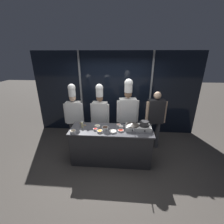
{
  "coord_description": "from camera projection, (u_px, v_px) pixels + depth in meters",
  "views": [
    {
      "loc": [
        0.27,
        -3.21,
        2.6
      ],
      "look_at": [
        0.0,
        0.25,
        1.25
      ],
      "focal_mm": 24.0,
      "sensor_mm": 36.0,
      "label": 1
    }
  ],
  "objects": [
    {
      "name": "frying_pan",
      "position": [
        133.0,
        124.0,
        3.55
      ],
      "size": [
        0.32,
        0.55,
        0.05
      ],
      "color": "#38332D",
      "rests_on": "portable_stove"
    },
    {
      "name": "prep_bowl_shrimp",
      "position": [
        119.0,
        125.0,
        3.78
      ],
      "size": [
        0.12,
        0.12,
        0.04
      ],
      "color": "white",
      "rests_on": "demo_counter"
    },
    {
      "name": "prep_bowl_rice",
      "position": [
        121.0,
        127.0,
        3.67
      ],
      "size": [
        0.11,
        0.11,
        0.05
      ],
      "color": "white",
      "rests_on": "demo_counter"
    },
    {
      "name": "serving_spoon_solid",
      "position": [
        84.0,
        125.0,
        3.82
      ],
      "size": [
        0.21,
        0.14,
        0.02
      ],
      "color": "olive",
      "rests_on": "demo_counter"
    },
    {
      "name": "prep_bowl_soy_glaze",
      "position": [
        105.0,
        128.0,
        3.61
      ],
      "size": [
        0.16,
        0.16,
        0.06
      ],
      "color": "white",
      "rests_on": "demo_counter"
    },
    {
      "name": "chef_line",
      "position": [
        128.0,
        110.0,
        4.09
      ],
      "size": [
        0.6,
        0.29,
        2.01
      ],
      "rotation": [
        0.0,
        0.0,
        3.27
      ],
      "color": "#2D3856",
      "rests_on": "ground_plane"
    },
    {
      "name": "prep_bowl_chili_flakes",
      "position": [
        121.0,
        130.0,
        3.52
      ],
      "size": [
        0.15,
        0.15,
        0.03
      ],
      "color": "white",
      "rests_on": "demo_counter"
    },
    {
      "name": "prep_bowl_noodles",
      "position": [
        97.0,
        126.0,
        3.71
      ],
      "size": [
        0.14,
        0.14,
        0.05
      ],
      "color": "white",
      "rests_on": "demo_counter"
    },
    {
      "name": "chef_sous",
      "position": [
        100.0,
        112.0,
        4.19
      ],
      "size": [
        0.53,
        0.23,
        1.86
      ],
      "rotation": [
        0.0,
        0.0,
        3.08
      ],
      "color": "#2D3856",
      "rests_on": "ground_plane"
    },
    {
      "name": "ground_plane",
      "position": [
        111.0,
        159.0,
        3.94
      ],
      "size": [
        24.0,
        24.0,
        0.0
      ],
      "primitive_type": "plane",
      "color": "#47423D"
    },
    {
      "name": "prep_bowl_carrots",
      "position": [
        100.0,
        131.0,
        3.47
      ],
      "size": [
        0.13,
        0.13,
        0.05
      ],
      "color": "white",
      "rests_on": "demo_counter"
    },
    {
      "name": "window_wall_back",
      "position": [
        115.0,
        94.0,
        4.98
      ],
      "size": [
        5.37,
        0.09,
        2.7
      ],
      "color": "black",
      "rests_on": "ground_plane"
    },
    {
      "name": "demo_counter",
      "position": [
        111.0,
        145.0,
        3.78
      ],
      "size": [
        1.99,
        0.67,
        0.9
      ],
      "color": "#2D2D30",
      "rests_on": "ground_plane"
    },
    {
      "name": "chef_head",
      "position": [
        74.0,
        112.0,
        4.2
      ],
      "size": [
        0.53,
        0.26,
        1.86
      ],
      "rotation": [
        0.0,
        0.0,
        3.27
      ],
      "color": "#4C4C51",
      "rests_on": "ground_plane"
    },
    {
      "name": "stock_pot",
      "position": [
        144.0,
        123.0,
        3.53
      ],
      "size": [
        0.22,
        0.2,
        0.11
      ],
      "color": "#333335",
      "rests_on": "portable_stove"
    },
    {
      "name": "prep_bowl_onion",
      "position": [
        113.0,
        131.0,
        3.47
      ],
      "size": [
        0.17,
        0.17,
        0.04
      ],
      "color": "white",
      "rests_on": "demo_counter"
    },
    {
      "name": "squeeze_bottle_oil",
      "position": [
        82.0,
        124.0,
        3.67
      ],
      "size": [
        0.06,
        0.06,
        0.2
      ],
      "color": "beige",
      "rests_on": "demo_counter"
    },
    {
      "name": "portable_stove",
      "position": [
        138.0,
        127.0,
        3.58
      ],
      "size": [
        0.6,
        0.32,
        0.12
      ],
      "color": "silver",
      "rests_on": "demo_counter"
    },
    {
      "name": "prep_bowl_mushrooms",
      "position": [
        73.0,
        131.0,
        3.45
      ],
      "size": [
        0.14,
        0.14,
        0.06
      ],
      "color": "white",
      "rests_on": "demo_counter"
    },
    {
      "name": "prep_bowl_bell_pepper",
      "position": [
        95.0,
        129.0,
        3.57
      ],
      "size": [
        0.1,
        0.1,
        0.05
      ],
      "color": "white",
      "rests_on": "demo_counter"
    },
    {
      "name": "person_guest",
      "position": [
        155.0,
        116.0,
        4.09
      ],
      "size": [
        0.56,
        0.29,
        1.69
      ],
      "rotation": [
        0.0,
        0.0,
        3.29
      ],
      "color": "#4C4C51",
      "rests_on": "ground_plane"
    }
  ]
}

